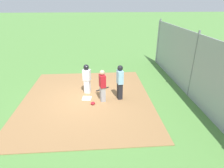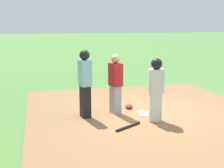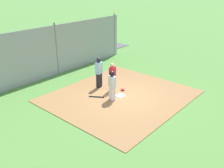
{
  "view_description": "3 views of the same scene",
  "coord_description": "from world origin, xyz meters",
  "px_view_note": "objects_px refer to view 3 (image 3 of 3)",
  "views": [
    {
      "loc": [
        -8.47,
        -0.65,
        4.64
      ],
      "look_at": [
        -0.04,
        -1.28,
        0.81
      ],
      "focal_mm": 30.12,
      "sensor_mm": 36.0,
      "label": 1
    },
    {
      "loc": [
        7.64,
        -2.88,
        2.46
      ],
      "look_at": [
        -0.31,
        -0.9,
        0.84
      ],
      "focal_mm": 49.56,
      "sensor_mm": 36.0,
      "label": 2
    },
    {
      "loc": [
        9.57,
        7.72,
        5.94
      ],
      "look_at": [
        0.16,
        -0.45,
        0.64
      ],
      "focal_mm": 40.5,
      "sensor_mm": 36.0,
      "label": 3
    }
  ],
  "objects_px": {
    "catcher_mask": "(123,90)",
    "parked_car_green": "(29,52)",
    "baseball_bat": "(97,97)",
    "parked_car_silver": "(56,47)",
    "umpire": "(99,72)",
    "catcher": "(112,76)",
    "parked_car_red": "(81,39)",
    "home_plate": "(120,95)",
    "runner": "(112,84)"
  },
  "relations": [
    {
      "from": "catcher",
      "to": "parked_car_silver",
      "type": "height_order",
      "value": "catcher"
    },
    {
      "from": "parked_car_green",
      "to": "home_plate",
      "type": "bearing_deg",
      "value": -96.9
    },
    {
      "from": "runner",
      "to": "parked_car_red",
      "type": "xyz_separation_m",
      "value": [
        -6.6,
        -9.55,
        -0.32
      ]
    },
    {
      "from": "catcher",
      "to": "runner",
      "type": "height_order",
      "value": "catcher"
    },
    {
      "from": "home_plate",
      "to": "catcher",
      "type": "relative_size",
      "value": 0.27
    },
    {
      "from": "umpire",
      "to": "parked_car_red",
      "type": "height_order",
      "value": "umpire"
    },
    {
      "from": "runner",
      "to": "parked_car_green",
      "type": "distance_m",
      "value": 9.39
    },
    {
      "from": "parked_car_silver",
      "to": "parked_car_green",
      "type": "relative_size",
      "value": 1.02
    },
    {
      "from": "catcher",
      "to": "umpire",
      "type": "relative_size",
      "value": 0.91
    },
    {
      "from": "baseball_bat",
      "to": "parked_car_red",
      "type": "height_order",
      "value": "parked_car_red"
    },
    {
      "from": "baseball_bat",
      "to": "parked_car_red",
      "type": "xyz_separation_m",
      "value": [
        -6.93,
        -8.74,
        0.55
      ]
    },
    {
      "from": "runner",
      "to": "parked_car_red",
      "type": "distance_m",
      "value": 11.61
    },
    {
      "from": "catcher_mask",
      "to": "parked_car_silver",
      "type": "bearing_deg",
      "value": -103.6
    },
    {
      "from": "umpire",
      "to": "catcher",
      "type": "bearing_deg",
      "value": 1.27
    },
    {
      "from": "catcher",
      "to": "parked_car_red",
      "type": "height_order",
      "value": "catcher"
    },
    {
      "from": "catcher_mask",
      "to": "parked_car_green",
      "type": "xyz_separation_m",
      "value": [
        0.25,
        -9.03,
        0.52
      ]
    },
    {
      "from": "baseball_bat",
      "to": "parked_car_silver",
      "type": "relative_size",
      "value": 0.19
    },
    {
      "from": "catcher",
      "to": "baseball_bat",
      "type": "height_order",
      "value": "catcher"
    },
    {
      "from": "baseball_bat",
      "to": "catcher_mask",
      "type": "relative_size",
      "value": 3.48
    },
    {
      "from": "umpire",
      "to": "parked_car_silver",
      "type": "distance_m",
      "value": 7.82
    },
    {
      "from": "catcher",
      "to": "baseball_bat",
      "type": "xyz_separation_m",
      "value": [
        1.27,
        -0.02,
        -0.81
      ]
    },
    {
      "from": "baseball_bat",
      "to": "parked_car_green",
      "type": "relative_size",
      "value": 0.19
    },
    {
      "from": "runner",
      "to": "catcher_mask",
      "type": "height_order",
      "value": "runner"
    },
    {
      "from": "runner",
      "to": "parked_car_green",
      "type": "xyz_separation_m",
      "value": [
        -1.01,
        -9.33,
        -0.32
      ]
    },
    {
      "from": "home_plate",
      "to": "parked_car_silver",
      "type": "height_order",
      "value": "parked_car_silver"
    },
    {
      "from": "parked_car_green",
      "to": "catcher_mask",
      "type": "bearing_deg",
      "value": -93.11
    },
    {
      "from": "parked_car_red",
      "to": "parked_car_green",
      "type": "relative_size",
      "value": 0.98
    },
    {
      "from": "parked_car_silver",
      "to": "parked_car_green",
      "type": "bearing_deg",
      "value": 164.17
    },
    {
      "from": "runner",
      "to": "catcher_mask",
      "type": "xyz_separation_m",
      "value": [
        -1.26,
        -0.3,
        -0.84
      ]
    },
    {
      "from": "catcher",
      "to": "runner",
      "type": "distance_m",
      "value": 1.23
    },
    {
      "from": "catcher",
      "to": "parked_car_green",
      "type": "xyz_separation_m",
      "value": [
        -0.07,
        -8.54,
        -0.25
      ]
    },
    {
      "from": "catcher_mask",
      "to": "parked_car_green",
      "type": "distance_m",
      "value": 9.05
    },
    {
      "from": "home_plate",
      "to": "catcher_mask",
      "type": "bearing_deg",
      "value": -152.4
    },
    {
      "from": "runner",
      "to": "baseball_bat",
      "type": "xyz_separation_m",
      "value": [
        0.33,
        -0.81,
        -0.87
      ]
    },
    {
      "from": "parked_car_red",
      "to": "baseball_bat",
      "type": "bearing_deg",
      "value": -127.4
    },
    {
      "from": "home_plate",
      "to": "parked_car_green",
      "type": "xyz_separation_m",
      "value": [
        -0.36,
        -9.35,
        0.57
      ]
    },
    {
      "from": "catcher",
      "to": "parked_car_silver",
      "type": "xyz_separation_m",
      "value": [
        -2.43,
        -8.22,
        -0.25
      ]
    },
    {
      "from": "baseball_bat",
      "to": "umpire",
      "type": "bearing_deg",
      "value": -85.01
    },
    {
      "from": "umpire",
      "to": "parked_car_green",
      "type": "bearing_deg",
      "value": 167.9
    },
    {
      "from": "home_plate",
      "to": "parked_car_green",
      "type": "distance_m",
      "value": 9.37
    },
    {
      "from": "home_plate",
      "to": "parked_car_green",
      "type": "height_order",
      "value": "parked_car_green"
    },
    {
      "from": "runner",
      "to": "baseball_bat",
      "type": "relative_size",
      "value": 1.91
    },
    {
      "from": "baseball_bat",
      "to": "catcher_mask",
      "type": "bearing_deg",
      "value": -140.23
    },
    {
      "from": "umpire",
      "to": "runner",
      "type": "height_order",
      "value": "umpire"
    },
    {
      "from": "baseball_bat",
      "to": "parked_car_silver",
      "type": "bearing_deg",
      "value": -56.86
    },
    {
      "from": "runner",
      "to": "parked_car_silver",
      "type": "xyz_separation_m",
      "value": [
        -3.36,
        -9.01,
        -0.32
      ]
    },
    {
      "from": "baseball_bat",
      "to": "parked_car_silver",
      "type": "xyz_separation_m",
      "value": [
        -3.7,
        -8.21,
        0.55
      ]
    },
    {
      "from": "catcher",
      "to": "umpire",
      "type": "height_order",
      "value": "umpire"
    },
    {
      "from": "home_plate",
      "to": "umpire",
      "type": "height_order",
      "value": "umpire"
    },
    {
      "from": "catcher_mask",
      "to": "parked_car_green",
      "type": "relative_size",
      "value": 0.06
    }
  ]
}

